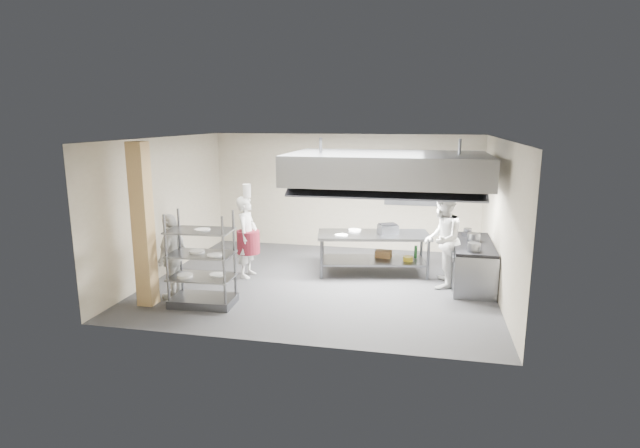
% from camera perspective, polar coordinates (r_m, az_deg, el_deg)
% --- Properties ---
extents(floor, '(7.00, 7.00, 0.00)m').
position_cam_1_polar(floor, '(10.62, 0.15, -6.64)').
color(floor, '#2E2E30').
rests_on(floor, ground).
extents(ceiling, '(7.00, 7.00, 0.00)m').
position_cam_1_polar(ceiling, '(10.07, 0.16, 9.75)').
color(ceiling, silver).
rests_on(ceiling, wall_back).
extents(wall_back, '(7.00, 0.00, 7.00)m').
position_cam_1_polar(wall_back, '(13.15, 2.82, 3.70)').
color(wall_back, tan).
rests_on(wall_back, ground).
extents(wall_left, '(0.00, 6.00, 6.00)m').
position_cam_1_polar(wall_left, '(11.46, -17.24, 1.94)').
color(wall_left, tan).
rests_on(wall_left, ground).
extents(wall_right, '(0.00, 6.00, 6.00)m').
position_cam_1_polar(wall_right, '(10.14, 19.91, 0.50)').
color(wall_right, tan).
rests_on(wall_right, ground).
extents(column, '(0.30, 0.30, 3.00)m').
position_cam_1_polar(column, '(9.56, -19.57, -0.14)').
color(column, tan).
rests_on(column, floor).
extents(exhaust_hood, '(4.00, 2.50, 0.60)m').
position_cam_1_polar(exhaust_hood, '(10.33, 7.74, 6.36)').
color(exhaust_hood, slate).
rests_on(exhaust_hood, ceiling).
extents(hood_strip_a, '(1.60, 0.12, 0.04)m').
position_cam_1_polar(hood_strip_a, '(10.47, 2.76, 4.77)').
color(hood_strip_a, white).
rests_on(hood_strip_a, exhaust_hood).
extents(hood_strip_b, '(1.60, 0.12, 0.04)m').
position_cam_1_polar(hood_strip_b, '(10.34, 12.68, 4.40)').
color(hood_strip_b, white).
rests_on(hood_strip_b, exhaust_hood).
extents(wall_shelf, '(1.50, 0.28, 0.04)m').
position_cam_1_polar(wall_shelf, '(12.84, 10.68, 3.30)').
color(wall_shelf, slate).
rests_on(wall_shelf, wall_back).
extents(island, '(2.58, 1.43, 0.91)m').
position_cam_1_polar(island, '(11.14, 6.09, -3.37)').
color(island, gray).
rests_on(island, floor).
extents(island_worktop, '(2.58, 1.43, 0.06)m').
position_cam_1_polar(island_worktop, '(11.04, 6.14, -1.24)').
color(island_worktop, slate).
rests_on(island_worktop, island).
extents(island_undershelf, '(2.37, 1.30, 0.04)m').
position_cam_1_polar(island_undershelf, '(11.18, 6.07, -4.14)').
color(island_undershelf, slate).
rests_on(island_undershelf, island).
extents(pass_rack, '(1.20, 0.74, 1.75)m').
position_cam_1_polar(pass_rack, '(9.37, -13.41, -3.94)').
color(pass_rack, slate).
rests_on(pass_rack, floor).
extents(cooking_range, '(0.80, 2.00, 0.84)m').
position_cam_1_polar(cooking_range, '(10.82, 16.95, -4.49)').
color(cooking_range, gray).
rests_on(cooking_range, floor).
extents(range_top, '(0.78, 1.96, 0.06)m').
position_cam_1_polar(range_top, '(10.71, 17.09, -2.18)').
color(range_top, black).
rests_on(range_top, cooking_range).
extents(chef_head, '(0.44, 0.65, 1.77)m').
position_cam_1_polar(chef_head, '(10.88, -8.32, -1.48)').
color(chef_head, silver).
rests_on(chef_head, floor).
extents(chef_line, '(0.88, 1.05, 1.96)m').
position_cam_1_polar(chef_line, '(10.41, 13.78, -1.76)').
color(chef_line, silver).
rests_on(chef_line, floor).
extents(chef_plating, '(0.40, 0.96, 1.64)m').
position_cam_1_polar(chef_plating, '(9.93, -16.51, -3.53)').
color(chef_plating, white).
rests_on(chef_plating, floor).
extents(griddle, '(0.49, 0.45, 0.20)m').
position_cam_1_polar(griddle, '(11.05, 7.77, -0.59)').
color(griddle, slate).
rests_on(griddle, island_worktop).
extents(wicker_basket, '(0.38, 0.28, 0.15)m').
position_cam_1_polar(wicker_basket, '(11.35, 7.26, -3.41)').
color(wicker_basket, olive).
rests_on(wicker_basket, island_undershelf).
extents(stockpot, '(0.26, 0.26, 0.18)m').
position_cam_1_polar(stockpot, '(10.75, 17.16, -1.48)').
color(stockpot, gray).
rests_on(stockpot, range_top).
extents(plate_stack, '(0.28, 0.28, 0.05)m').
position_cam_1_polar(plate_stack, '(9.46, -13.32, -5.76)').
color(plate_stack, white).
rests_on(plate_stack, pass_rack).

